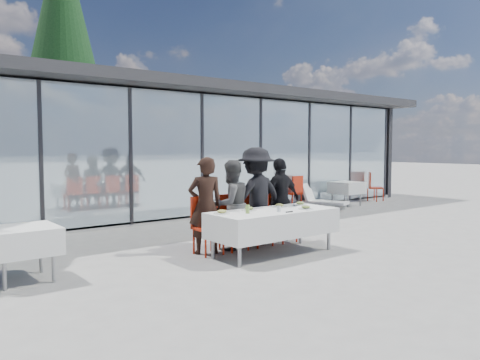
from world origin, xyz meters
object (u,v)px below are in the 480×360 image
object	(u,v)px
spare_table_right	(347,188)
plate_b	(249,209)
plate_d	(300,204)
juice_bottle	(248,209)
diner_b	(231,205)
plate_c	(279,206)
folded_eyeglasses	(289,212)
diner_c	(256,197)
plate_extra	(306,208)
lounger	(320,199)
diner_d	(280,200)
diner_a	(205,206)
spare_chair_b	(295,191)
spare_chair_a	(373,185)
diner_chair_c	(256,216)
diner_chair_b	(231,219)
spare_table_left	(23,241)
dining_table	(273,223)
plate_a	(222,212)
conifer_tree	(63,40)
diner_chair_a	(205,222)
diner_chair_d	(280,213)

from	to	relation	value
spare_table_right	plate_b	bearing A→B (deg)	-153.40
plate_d	juice_bottle	world-z (taller)	juice_bottle
diner_b	plate_c	distance (m)	0.86
diner_b	plate_d	world-z (taller)	diner_b
folded_eyeglasses	diner_c	bearing A→B (deg)	79.27
diner_c	plate_extra	bearing A→B (deg)	103.39
spare_table_right	lounger	xyz separation A→B (m)	(-1.07, 0.12, -0.30)
spare_table_right	diner_d	bearing A→B (deg)	-152.79
plate_c	diner_a	bearing A→B (deg)	156.40
juice_bottle	spare_chair_b	distance (m)	6.44
diner_b	spare_chair_a	bearing A→B (deg)	-161.47
diner_chair_c	plate_c	world-z (taller)	diner_chair_c
diner_chair_b	spare_table_left	world-z (taller)	diner_chair_b
dining_table	diner_a	bearing A→B (deg)	139.53
diner_b	diner_chair_b	size ratio (longest dim) A/B	1.63
diner_chair_b	diner_chair_c	size ratio (longest dim) A/B	1.00
lounger	juice_bottle	bearing A→B (deg)	-147.47
diner_a	diner_b	bearing A→B (deg)	-160.80
plate_a	diner_chair_b	bearing A→B (deg)	42.97
diner_c	conifer_tree	distance (m)	13.35
plate_extra	diner_b	bearing A→B (deg)	130.24
plate_c	plate_extra	bearing A→B (deg)	-69.76
diner_chair_a	plate_c	world-z (taller)	diner_chair_a
dining_table	diner_chair_c	world-z (taller)	diner_chair_c
diner_chair_c	plate_extra	size ratio (longest dim) A/B	3.76
dining_table	spare_chair_b	distance (m)	5.96
dining_table	plate_c	size ratio (longest dim) A/B	8.72
diner_chair_b	plate_a	distance (m)	0.86
plate_c	folded_eyeglasses	xyz separation A→B (m)	(-0.30, -0.57, -0.02)
diner_chair_a	diner_b	distance (m)	0.60
diner_a	diner_chair_a	size ratio (longest dim) A/B	1.69
diner_chair_c	lounger	world-z (taller)	diner_chair_c
diner_d	lounger	bearing A→B (deg)	-148.01
spare_chair_a	conifer_tree	bearing A→B (deg)	127.54
spare_chair_a	spare_table_left	bearing A→B (deg)	-166.11
juice_bottle	lounger	distance (m)	6.84
plate_b	plate_c	xyz separation A→B (m)	(0.70, 0.01, 0.00)
diner_chair_a	plate_d	world-z (taller)	diner_chair_a
spare_table_left	diner_a	bearing A→B (deg)	-2.68
plate_c	lounger	xyz separation A→B (m)	(4.82, 3.42, -0.52)
spare_chair_b	lounger	distance (m)	0.84
spare_table_right	lounger	bearing A→B (deg)	173.55
diner_d	plate_b	size ratio (longest dim) A/B	6.19
diner_d	spare_chair_b	bearing A→B (deg)	-139.89
plate_b	folded_eyeglasses	distance (m)	0.68
diner_chair_b	plate_c	bearing A→B (deg)	-38.36
diner_chair_d	spare_chair_a	xyz separation A→B (m)	(7.05, 3.01, 0.00)
spare_table_right	plate_extra	bearing A→B (deg)	-146.63
diner_c	diner_chair_b	bearing A→B (deg)	-2.07
diner_b	folded_eyeglasses	world-z (taller)	diner_b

